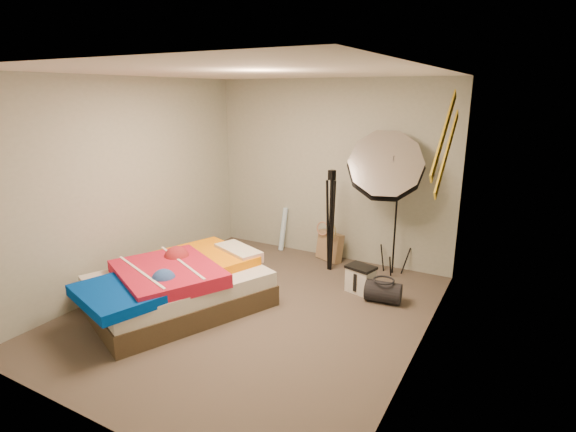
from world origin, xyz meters
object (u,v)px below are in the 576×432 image
Objects in this scene: duffel_bag at (383,292)px; tote_bag at (330,246)px; camera_case at (360,280)px; wrapping_roll at (283,229)px; bed at (179,285)px; camera_tripod at (331,214)px; photo_umbrella at (386,168)px.

tote_bag is at bearing 132.55° from duffel_bag.
tote_bag is 1.10m from camera_case.
wrapping_roll reaches higher than bed.
bed is at bearing -125.18° from camera_case.
bed is 1.66× the size of camera_tripod.
tote_bag is at bearing 166.37° from photo_umbrella.
camera_tripod reaches higher than bed.
duffel_bag is at bearing -27.96° from wrapping_roll.
photo_umbrella reaches higher than tote_bag.
camera_case is at bearing -29.15° from wrapping_roll.
photo_umbrella is (-0.27, 0.73, 1.30)m from duffel_bag.
camera_case is 0.76× the size of duffel_bag.
photo_umbrella is at bearing 100.28° from camera_case.
camera_case is (1.55, -0.86, -0.17)m from wrapping_roll.
wrapping_roll is at bearing 88.38° from bed.
wrapping_roll is 1.62× the size of duffel_bag.
photo_umbrella is 0.93m from camera_tripod.
wrapping_roll is 1.95m from photo_umbrella.
camera_tripod is (-0.61, 0.47, 0.63)m from camera_case.
camera_tripod reaches higher than duffel_bag.
bed reaches higher than duffel_bag.
photo_umbrella is (0.05, 0.61, 1.27)m from camera_case.
bed is at bearing -154.17° from duffel_bag.
camera_tripod is (-0.93, 0.60, 0.66)m from duffel_bag.
bed is (-1.61, -1.36, 0.12)m from camera_case.
photo_umbrella is (1.60, -0.26, 1.10)m from wrapping_roll.
bed is (-0.86, -2.16, 0.06)m from tote_bag.
bed is 2.15m from camera_tripod.
bed reaches higher than camera_case.
photo_umbrella is at bearing 49.79° from bed.
camera_tripod is at bearing -168.59° from photo_umbrella.
camera_tripod is (0.94, -0.39, 0.45)m from wrapping_roll.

